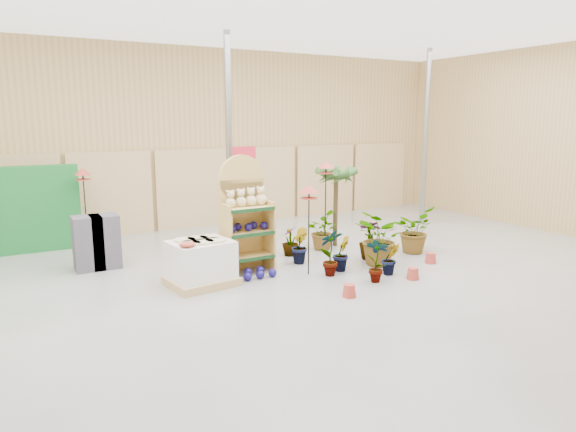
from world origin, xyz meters
name	(u,v)px	position (x,y,z in m)	size (l,w,h in m)	color
room	(289,151)	(0.00, 0.91, 2.21)	(15.20, 12.10, 4.70)	gray
display_shelf	(244,218)	(-0.42, 1.85, 0.97)	(0.90, 0.58, 2.12)	tan
teddy_bears	(247,199)	(-0.39, 1.75, 1.34)	(0.78, 0.21, 0.33)	beige
gazing_balls_shelf	(247,227)	(-0.42, 1.72, 0.83)	(0.78, 0.27, 0.15)	#140E5A
gazing_balls_floor	(258,273)	(-0.42, 1.29, 0.07)	(0.63, 0.39, 0.15)	#140E5A
pallet_stack	(201,263)	(-1.43, 1.38, 0.38)	(1.17, 1.02, 0.79)	tan
charcoal_planters	(97,242)	(-2.79, 3.25, 0.50)	(0.80, 0.50, 1.00)	#37363F
trellis_stock	(28,210)	(-3.80, 5.20, 0.90)	(2.00, 0.30, 1.80)	#156B2A
offer_sign	(244,178)	(0.10, 2.98, 1.57)	(0.50, 0.08, 2.20)	gray
bird_table_front	(309,192)	(0.45, 1.02, 1.50)	(0.34, 0.34, 1.62)	black
bird_table_right	(326,168)	(1.62, 2.27, 1.76)	(0.34, 0.34, 1.89)	black
bird_table_back	(83,174)	(-2.75, 4.72, 1.62)	(0.34, 0.34, 1.75)	black
palm	(336,175)	(2.06, 2.55, 1.57)	(0.70, 0.70, 1.83)	#3F321C
potted_plant_0	(331,252)	(0.77, 0.78, 0.43)	(0.45, 0.31, 0.86)	#2B5420
potted_plant_1	(341,253)	(1.11, 0.94, 0.32)	(0.36, 0.29, 0.65)	#2B5420
potted_plant_2	(381,238)	(1.95, 0.85, 0.53)	(0.95, 0.82, 1.05)	#2B5420
potted_plant_3	(370,240)	(2.05, 1.31, 0.39)	(0.44, 0.44, 0.78)	#2B5420
potted_plant_5	(299,245)	(0.68, 1.75, 0.34)	(0.38, 0.31, 0.69)	#2B5420
potted_plant_6	(321,231)	(1.64, 2.45, 0.40)	(0.72, 0.63, 0.80)	#2B5420
potted_plant_8	(377,260)	(1.24, 0.08, 0.39)	(0.41, 0.28, 0.77)	#2B5420
potted_plant_9	(391,259)	(1.73, 0.30, 0.29)	(0.32, 0.26, 0.58)	#2B5420
potted_plant_10	(413,230)	(3.17, 1.30, 0.48)	(0.86, 0.74, 0.95)	#2B5420
potted_plant_11	(290,241)	(0.80, 2.31, 0.30)	(0.34, 0.34, 0.61)	#2B5420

